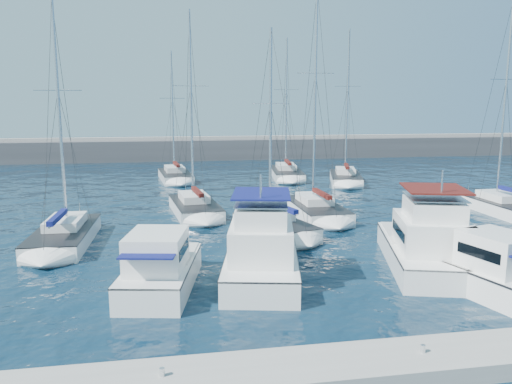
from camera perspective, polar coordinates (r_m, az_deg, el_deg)
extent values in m
plane|color=black|center=(26.80, 7.19, -7.99)|extent=(220.00, 220.00, 0.00)
cube|color=#424244|center=(77.06, -4.18, 4.56)|extent=(160.00, 6.00, 4.00)
cube|color=gray|center=(76.88, -4.20, 6.20)|extent=(160.00, 1.20, 0.50)
cube|color=gray|center=(17.28, 18.46, -17.88)|extent=(40.00, 2.20, 0.60)
cylinder|color=silver|center=(15.31, -10.68, -19.55)|extent=(0.16, 0.16, 0.25)
cylinder|color=silver|center=(17.09, 18.54, -16.61)|extent=(0.16, 0.16, 0.25)
cube|color=white|center=(23.33, -10.72, -9.81)|extent=(3.94, 6.88, 1.60)
cube|color=#262628|center=(23.09, -10.78, -8.06)|extent=(4.00, 6.89, 0.08)
cube|color=white|center=(22.11, -11.27, -6.59)|extent=(2.88, 3.39, 1.60)
cube|color=black|center=(22.08, -11.28, -6.39)|extent=(2.81, 2.81, 0.45)
cube|color=#0E1351|center=(20.92, -11.99, -6.71)|extent=(2.55, 2.36, 0.07)
cube|color=white|center=(24.73, 0.66, -8.48)|extent=(5.05, 9.29, 1.60)
cube|color=#262628|center=(24.50, 0.67, -6.82)|extent=(5.12, 9.30, 0.08)
cube|color=white|center=(23.23, 0.62, -5.57)|extent=(3.60, 4.57, 1.60)
cube|color=black|center=(23.21, 0.62, -5.38)|extent=(3.49, 3.78, 0.45)
cube|color=white|center=(22.74, 0.61, -2.67)|extent=(2.80, 3.25, 0.90)
cube|color=#0E1351|center=(22.54, 0.62, -0.19)|extent=(3.16, 3.71, 0.08)
cube|color=white|center=(27.44, 18.69, -7.14)|extent=(5.97, 9.46, 1.60)
cube|color=#262628|center=(27.24, 18.78, -5.63)|extent=(6.04, 9.48, 0.08)
cube|color=white|center=(26.01, 19.39, -4.46)|extent=(4.13, 4.78, 1.60)
cube|color=black|center=(26.00, 19.40, -4.28)|extent=(3.96, 4.01, 0.45)
cube|color=white|center=(25.55, 19.65, -1.85)|extent=(3.19, 3.43, 0.90)
cube|color=#45110D|center=(25.38, 19.78, 0.36)|extent=(3.60, 3.91, 0.08)
cube|color=white|center=(24.82, 24.24, -9.32)|extent=(4.08, 6.39, 1.60)
cube|color=#262628|center=(24.60, 24.36, -7.67)|extent=(4.13, 6.41, 0.08)
cube|color=white|center=(23.93, 25.82, -6.14)|extent=(2.87, 3.23, 1.60)
cube|color=black|center=(23.91, 25.83, -5.95)|extent=(2.76, 2.71, 0.45)
cube|color=white|center=(31.99, -21.03, -5.06)|extent=(3.19, 8.07, 1.30)
cube|color=#262628|center=(31.84, -21.10, -3.96)|extent=(3.25, 8.07, 0.06)
cube|color=white|center=(32.24, -20.95, -3.20)|extent=(2.03, 3.55, 0.55)
cylinder|color=silver|center=(31.78, -21.57, 8.49)|extent=(0.18, 0.18, 12.68)
cylinder|color=silver|center=(30.51, -21.69, -2.91)|extent=(0.22, 4.00, 0.12)
cube|color=#0E1351|center=(30.38, -21.75, -2.67)|extent=(0.44, 3.61, 0.28)
cube|color=white|center=(38.13, -6.98, -2.10)|extent=(3.87, 7.96, 1.30)
cube|color=#262628|center=(38.00, -7.00, -1.17)|extent=(3.93, 7.96, 0.06)
cube|color=white|center=(38.41, -7.13, -0.57)|extent=(2.33, 3.56, 0.55)
cylinder|color=silver|center=(38.05, -7.43, 9.91)|extent=(0.18, 0.18, 13.58)
cylinder|color=silver|center=(36.73, -6.73, -0.18)|extent=(0.56, 3.82, 0.12)
cube|color=#45110D|center=(36.61, -6.71, 0.03)|extent=(0.75, 3.46, 0.28)
cube|color=white|center=(32.03, 2.17, -4.37)|extent=(4.73, 7.10, 1.30)
cube|color=#262628|center=(31.88, 2.18, -3.27)|extent=(4.79, 7.12, 0.06)
cube|color=white|center=(32.15, 1.82, -2.57)|extent=(2.66, 3.29, 0.55)
cylinder|color=silver|center=(31.62, 1.66, 8.02)|extent=(0.18, 0.18, 11.40)
cylinder|color=silver|center=(30.86, 3.08, -2.06)|extent=(1.10, 3.15, 0.12)
cube|color=#0E1351|center=(30.74, 3.18, -1.83)|extent=(1.22, 2.91, 0.28)
cube|color=white|center=(37.38, 6.87, -2.34)|extent=(3.22, 7.91, 1.30)
cube|color=#262628|center=(37.25, 6.89, -1.40)|extent=(3.29, 7.91, 0.06)
cube|color=white|center=(37.65, 6.67, -0.78)|extent=(2.07, 3.47, 0.55)
cylinder|color=silver|center=(37.29, 6.78, 11.04)|extent=(0.18, 0.18, 15.03)
cylinder|color=silver|center=(35.99, 7.48, -0.40)|extent=(0.18, 3.93, 0.12)
cube|color=#45110D|center=(35.87, 7.54, -0.19)|extent=(0.41, 3.54, 0.28)
cube|color=white|center=(42.64, 26.31, -1.79)|extent=(3.00, 7.53, 1.30)
cube|color=#262628|center=(42.53, 26.38, -0.96)|extent=(3.06, 7.53, 0.06)
cube|color=white|center=(42.85, 26.04, -0.42)|extent=(1.95, 3.30, 0.55)
cylinder|color=silver|center=(42.50, 26.59, 9.51)|extent=(0.18, 0.18, 14.40)
cube|color=white|center=(55.36, -9.21, 1.61)|extent=(3.82, 8.33, 1.30)
cube|color=#262628|center=(55.27, -9.22, 2.25)|extent=(3.88, 8.34, 0.06)
cube|color=white|center=(55.72, -9.29, 2.65)|extent=(2.31, 3.71, 0.55)
cylinder|color=silver|center=(55.59, -9.52, 9.25)|extent=(0.18, 0.18, 12.41)
cylinder|color=silver|center=(53.97, -9.10, 3.01)|extent=(0.54, 4.02, 0.12)
cube|color=#45110D|center=(53.85, -9.09, 3.15)|extent=(0.73, 3.65, 0.28)
cube|color=white|center=(56.84, 3.49, 1.93)|extent=(4.17, 9.45, 1.30)
cube|color=#262628|center=(56.75, 3.49, 2.56)|extent=(4.23, 9.46, 0.06)
cube|color=white|center=(57.27, 3.43, 2.96)|extent=(2.48, 4.21, 0.55)
cylinder|color=silver|center=(57.19, 3.47, 10.20)|extent=(0.18, 0.18, 14.06)
cylinder|color=silver|center=(55.29, 3.66, 3.28)|extent=(0.67, 4.55, 0.12)
cube|color=#45110D|center=(55.18, 3.68, 3.42)|extent=(0.84, 4.13, 0.28)
cube|color=white|center=(53.88, 10.18, 1.35)|extent=(5.11, 8.51, 1.30)
cube|color=#262628|center=(53.79, 10.20, 2.02)|extent=(5.17, 8.53, 0.06)
cube|color=white|center=(54.24, 10.18, 2.42)|extent=(2.85, 3.90, 0.55)
cylinder|color=silver|center=(54.09, 10.40, 10.29)|extent=(0.18, 0.18, 14.45)
cylinder|color=silver|center=(52.49, 10.32, 2.78)|extent=(1.23, 3.87, 0.12)
cube|color=#45110D|center=(52.38, 10.33, 2.93)|extent=(1.34, 3.55, 0.28)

